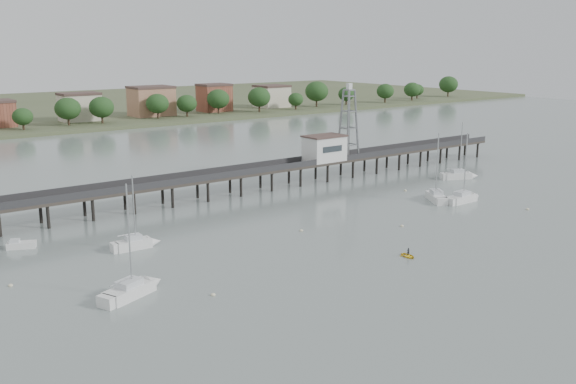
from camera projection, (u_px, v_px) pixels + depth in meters
name	position (u px, v px, depth m)	size (l,w,h in m)	color
ground_plane	(502.00, 298.00, 70.65)	(500.00, 500.00, 0.00)	gray
pier	(219.00, 177.00, 116.43)	(150.00, 5.00, 5.50)	#2D2823
pier_building	(324.00, 148.00, 130.46)	(8.40, 5.40, 5.30)	silver
lattice_tower	(348.00, 124.00, 133.28)	(3.20, 3.20, 15.50)	slate
sailboat_a	(138.00, 288.00, 71.98)	(8.46, 5.28, 13.50)	white
sailboat_c	(434.00, 196.00, 115.47)	(5.98, 7.73, 12.78)	white
sailboat_e	(462.00, 176.00, 133.25)	(7.64, 5.20, 12.37)	white
sailboat_d	(466.00, 198.00, 114.07)	(7.90, 2.40, 13.05)	white
sailboat_b	(139.00, 243.00, 88.02)	(6.46, 2.11, 10.75)	white
white_tender	(21.00, 245.00, 87.93)	(4.07, 2.96, 1.46)	white
yellow_dinghy	(408.00, 257.00, 84.43)	(1.67, 0.48, 2.34)	yellow
dinghy_occupant	(408.00, 257.00, 84.43)	(0.36, 0.99, 0.24)	black
mooring_buoys	(335.00, 232.00, 95.15)	(79.81, 23.56, 0.39)	beige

